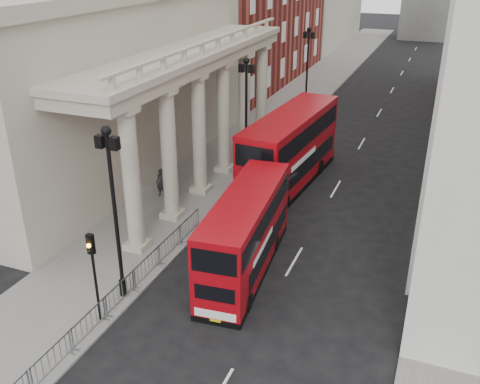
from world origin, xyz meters
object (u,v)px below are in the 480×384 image
Objects in this scene: lamp_post_mid at (246,109)px; bus_near at (246,232)px; traffic_light at (93,262)px; pedestrian_c at (247,148)px; pedestrian_a at (161,183)px; lamp_post_south at (114,203)px; bus_far at (290,148)px; lamp_post_north at (307,66)px; pedestrian_b at (169,175)px.

bus_near is at bearing -68.97° from lamp_post_mid.
traffic_light reaches higher than pedestrian_c.
lamp_post_mid reaches higher than pedestrian_a.
lamp_post_south is 16.15m from bus_far.
pedestrian_a is (-8.22, 5.99, -1.09)m from bus_near.
pedestrian_c is (-4.37, 3.25, -1.63)m from bus_far.
lamp_post_mid is 7.78m from pedestrian_a.
lamp_post_north is at bearing 108.95° from pedestrian_c.
bus_far is (3.27, 17.65, -0.46)m from traffic_light.
lamp_post_north is 1.93× the size of traffic_light.
lamp_post_mid is 0.85× the size of bus_near.
pedestrian_c is at bearing 93.03° from traffic_light.
lamp_post_north is 4.37× the size of pedestrian_a.
lamp_post_mid reaches higher than pedestrian_b.
lamp_post_mid is 6.96m from pedestrian_b.
bus_near is at bearing -80.81° from lamp_post_north.
lamp_post_mid is 18.11m from traffic_light.
pedestrian_b is (-4.11, 12.04, -3.97)m from lamp_post_south.
lamp_post_south reaches higher than pedestrian_c.
bus_near is 11.32m from bus_far.
pedestrian_a is 1.71m from pedestrian_b.
traffic_light is 2.62× the size of pedestrian_b.
lamp_post_mid is at bearing 90.32° from traffic_light.
pedestrian_b is at bearing -149.64° from bus_far.
bus_far is 8.47m from pedestrian_b.
bus_near is at bearing -79.71° from bus_far.
lamp_post_north is 0.70× the size of bus_far.
lamp_post_south is at bearing -90.00° from lamp_post_north.
traffic_light is (0.10, -18.02, -1.80)m from lamp_post_mid.
lamp_post_north is 4.64× the size of pedestrian_c.
lamp_post_south is 4.37× the size of pedestrian_a.
lamp_post_mid is 4.37× the size of pedestrian_a.
bus_far is at bearing -6.24° from lamp_post_mid.
bus_near is at bearing 129.03° from pedestrian_b.
pedestrian_b is (-4.11, -19.96, -3.97)m from lamp_post_north.
traffic_light reaches higher than pedestrian_b.
pedestrian_c is at bearing 109.23° from lamp_post_mid.
traffic_light is (0.10, -2.02, -1.80)m from lamp_post_south.
bus_far is 6.25× the size of pedestrian_a.
lamp_post_mid is 1.00× the size of lamp_post_north.
bus_far is 7.27× the size of pedestrian_b.
pedestrian_a is at bearing -138.84° from bus_far.
bus_near reaches higher than pedestrian_c.
pedestrian_a is (-3.75, -21.63, -3.84)m from lamp_post_north.
lamp_post_south is 13.33m from pedestrian_b.
lamp_post_north is 5.08× the size of pedestrian_b.
bus_far is at bearing -13.30° from pedestrian_c.
lamp_post_north is 20.77m from pedestrian_b.
lamp_post_south is at bearing -97.46° from bus_far.
lamp_post_north is (0.00, 32.00, 0.00)m from lamp_post_south.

